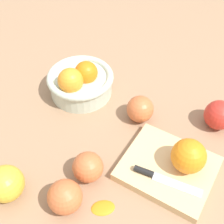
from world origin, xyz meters
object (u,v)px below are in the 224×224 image
cutting_board (168,168)px  apple_front_center_2 (88,167)px  knife (158,177)px  apple_front_center (65,197)px  apple_back_right (219,115)px  apple_back_center (140,109)px  apple_front_left (6,184)px  orange_on_board (189,156)px  bowl (80,82)px

cutting_board → apple_front_center_2: 0.19m
knife → apple_front_center: 0.21m
apple_back_right → apple_front_center: bearing=-123.6°
knife → apple_front_center: size_ratio=2.08×
apple_back_center → apple_front_center: bearing=-99.3°
cutting_board → apple_front_left: 0.36m
apple_front_center → apple_front_center_2: size_ratio=1.06×
orange_on_board → apple_front_center: bearing=-137.4°
apple_back_right → apple_front_left: 0.54m
bowl → apple_back_right: bowl is taller
apple_back_right → apple_front_left: apple_front_left is taller
orange_on_board → apple_front_left: 0.40m
cutting_board → apple_back_center: (-0.12, 0.13, 0.02)m
apple_front_left → apple_front_center: apple_front_left is taller
orange_on_board → apple_front_center: (-0.21, -0.19, -0.02)m
bowl → knife: 0.36m
apple_front_center → apple_front_center_2: 0.09m
bowl → cutting_board: bearing=-25.4°
apple_back_right → apple_front_center: size_ratio=1.03×
apple_front_left → orange_on_board: bearing=33.0°
bowl → orange_on_board: bowl is taller
cutting_board → apple_back_center: size_ratio=2.86×
apple_front_left → apple_back_center: (0.18, 0.33, -0.00)m
apple_front_center_2 → orange_on_board: bearing=27.8°
cutting_board → orange_on_board: 0.06m
bowl → orange_on_board: size_ratio=2.39×
bowl → apple_front_center_2: (0.15, -0.24, -0.01)m
orange_on_board → apple_front_center: 0.28m
apple_back_right → orange_on_board: bearing=-101.8°
apple_front_center → knife: bearing=39.9°
bowl → apple_front_left: (0.01, -0.35, -0.00)m
bowl → knife: bowl is taller
apple_front_left → apple_front_center: bearing=12.3°
apple_front_left → apple_front_center: 0.13m
apple_back_right → apple_back_center: size_ratio=1.07×
apple_back_right → apple_front_left: size_ratio=0.95×
apple_back_center → apple_front_left: bearing=-118.5°
apple_back_right → apple_front_center_2: apple_back_right is taller
cutting_board → apple_back_right: 0.21m
orange_on_board → apple_back_right: orange_on_board is taller
knife → apple_front_left: (-0.29, -0.16, 0.01)m
apple_front_left → apple_front_center_2: bearing=39.4°
knife → apple_front_center_2: 0.16m
cutting_board → apple_front_center: (-0.17, -0.17, 0.03)m
knife → apple_back_right: 0.25m
apple_back_center → apple_front_center_2: apple_back_center is taller
apple_front_center → apple_front_center_2: bearing=84.4°
bowl → apple_front_center: (0.14, -0.32, -0.01)m
cutting_board → knife: (-0.01, -0.04, 0.02)m
knife → apple_front_center_2: bearing=-162.6°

